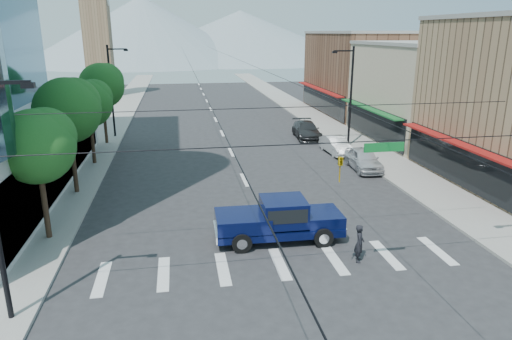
# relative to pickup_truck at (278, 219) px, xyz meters

# --- Properties ---
(ground) EXTENTS (160.00, 160.00, 0.00)m
(ground) POSITION_rel_pickup_truck_xyz_m (-0.27, -4.00, -1.14)
(ground) COLOR #28282B
(ground) RESTS_ON ground
(sidewalk_left) EXTENTS (4.00, 120.00, 0.15)m
(sidewalk_left) POSITION_rel_pickup_truck_xyz_m (-12.27, 36.00, -1.06)
(sidewalk_left) COLOR gray
(sidewalk_left) RESTS_ON ground
(sidewalk_right) EXTENTS (4.00, 120.00, 0.15)m
(sidewalk_right) POSITION_rel_pickup_truck_xyz_m (11.73, 36.00, -1.06)
(sidewalk_right) COLOR gray
(sidewalk_right) RESTS_ON ground
(shop_mid) EXTENTS (12.00, 14.00, 9.00)m
(shop_mid) POSITION_rel_pickup_truck_xyz_m (19.73, 20.00, 3.36)
(shop_mid) COLOR tan
(shop_mid) RESTS_ON ground
(shop_far) EXTENTS (12.00, 18.00, 10.00)m
(shop_far) POSITION_rel_pickup_truck_xyz_m (19.73, 36.00, 3.86)
(shop_far) COLOR brown
(shop_far) RESTS_ON ground
(clock_tower) EXTENTS (4.80, 4.80, 20.40)m
(clock_tower) POSITION_rel_pickup_truck_xyz_m (-16.77, 58.00, 9.50)
(clock_tower) COLOR #8C6B4C
(clock_tower) RESTS_ON ground
(mountain_left) EXTENTS (80.00, 80.00, 22.00)m
(mountain_left) POSITION_rel_pickup_truck_xyz_m (-15.27, 146.00, 9.86)
(mountain_left) COLOR gray
(mountain_left) RESTS_ON ground
(mountain_right) EXTENTS (90.00, 90.00, 18.00)m
(mountain_right) POSITION_rel_pickup_truck_xyz_m (19.73, 156.00, 7.86)
(mountain_right) COLOR gray
(mountain_right) RESTS_ON ground
(tree_near) EXTENTS (3.65, 3.64, 6.71)m
(tree_near) POSITION_rel_pickup_truck_xyz_m (-11.34, 2.10, 3.85)
(tree_near) COLOR black
(tree_near) RESTS_ON ground
(tree_midnear) EXTENTS (4.09, 4.09, 7.52)m
(tree_midnear) POSITION_rel_pickup_truck_xyz_m (-11.34, 9.10, 4.46)
(tree_midnear) COLOR black
(tree_midnear) RESTS_ON ground
(tree_midfar) EXTENTS (3.65, 3.64, 6.71)m
(tree_midfar) POSITION_rel_pickup_truck_xyz_m (-11.34, 16.10, 3.85)
(tree_midfar) COLOR black
(tree_midfar) RESTS_ON ground
(tree_far) EXTENTS (4.09, 4.09, 7.52)m
(tree_far) POSITION_rel_pickup_truck_xyz_m (-11.34, 23.10, 4.46)
(tree_far) COLOR black
(tree_far) RESTS_ON ground
(signal_rig) EXTENTS (21.80, 0.20, 9.00)m
(signal_rig) POSITION_rel_pickup_truck_xyz_m (-0.08, -5.00, 3.51)
(signal_rig) COLOR black
(signal_rig) RESTS_ON ground
(lamp_pole_nw) EXTENTS (2.00, 0.25, 9.00)m
(lamp_pole_nw) POSITION_rel_pickup_truck_xyz_m (-10.94, 26.00, 3.80)
(lamp_pole_nw) COLOR black
(lamp_pole_nw) RESTS_ON ground
(lamp_pole_ne) EXTENTS (2.00, 0.25, 9.00)m
(lamp_pole_ne) POSITION_rel_pickup_truck_xyz_m (10.40, 18.00, 3.80)
(lamp_pole_ne) COLOR black
(lamp_pole_ne) RESTS_ON ground
(pickup_truck) EXTENTS (6.51, 2.63, 2.18)m
(pickup_truck) POSITION_rel_pickup_truck_xyz_m (0.00, 0.00, 0.00)
(pickup_truck) COLOR #070E39
(pickup_truck) RESTS_ON ground
(pedestrian) EXTENTS (0.64, 0.77, 1.80)m
(pedestrian) POSITION_rel_pickup_truck_xyz_m (3.17, -2.84, -0.24)
(pedestrian) COLOR black
(pedestrian) RESTS_ON ground
(parked_car_near) EXTENTS (2.19, 4.90, 1.64)m
(parked_car_near) POSITION_rel_pickup_truck_xyz_m (9.13, 11.07, -0.32)
(parked_car_near) COLOR silver
(parked_car_near) RESTS_ON ground
(parked_car_mid) EXTENTS (1.79, 4.56, 1.48)m
(parked_car_mid) POSITION_rel_pickup_truck_xyz_m (8.68, 16.07, -0.40)
(parked_car_mid) COLOR silver
(parked_car_mid) RESTS_ON ground
(parked_car_far) EXTENTS (2.68, 5.74, 1.62)m
(parked_car_far) POSITION_rel_pickup_truck_xyz_m (7.80, 22.31, -0.33)
(parked_car_far) COLOR #2B2C2D
(parked_car_far) RESTS_ON ground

